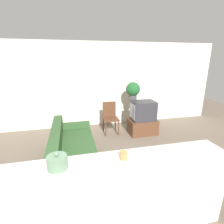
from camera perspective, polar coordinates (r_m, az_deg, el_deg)
ground_plane at (r=3.15m, az=-0.48°, el=-26.77°), size 14.00×14.00×0.00m
wall_back at (r=5.73m, az=-8.33°, el=8.51°), size 9.00×0.06×2.70m
couch at (r=3.98m, az=-12.92°, el=-12.11°), size 0.89×2.04×0.77m
tv_stand at (r=5.36m, az=9.88°, el=-4.68°), size 0.82×0.55×0.44m
television at (r=5.20m, az=10.10°, el=0.45°), size 0.67×0.50×0.56m
wooden_chair at (r=5.26m, az=-0.63°, el=-1.33°), size 0.44×0.44×0.94m
plant_stand at (r=5.64m, az=6.58°, el=-0.71°), size 0.17×0.17×0.95m
potted_plant at (r=5.45m, az=6.86°, el=7.15°), size 0.43×0.43×0.55m
foreground_counter at (r=2.43m, az=2.44°, el=-25.79°), size 2.76×0.44×1.05m
decorative_bowl at (r=2.02m, az=-17.45°, el=-15.32°), size 0.22×0.22×0.19m
candle_jar at (r=2.10m, az=3.81°, el=-13.96°), size 0.09×0.09×0.10m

